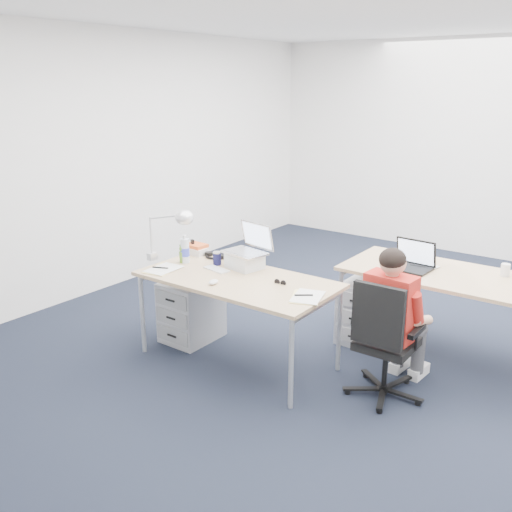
# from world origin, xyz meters

# --- Properties ---
(floor) EXTENTS (7.00, 7.00, 0.00)m
(floor) POSITION_xyz_m (0.00, 0.00, 0.00)
(floor) COLOR black
(floor) RESTS_ON ground
(room) EXTENTS (6.02, 7.02, 2.80)m
(room) POSITION_xyz_m (0.00, 0.00, 1.71)
(room) COLOR white
(room) RESTS_ON ground
(desk_near) EXTENTS (1.60, 0.80, 0.73)m
(desk_near) POSITION_xyz_m (-0.69, -0.80, 0.68)
(desk_near) COLOR tan
(desk_near) RESTS_ON ground
(desk_far) EXTENTS (1.60, 0.80, 0.73)m
(desk_far) POSITION_xyz_m (0.59, 0.31, 0.68)
(desk_far) COLOR tan
(desk_far) RESTS_ON ground
(office_chair) EXTENTS (0.58, 0.58, 0.92)m
(office_chair) POSITION_xyz_m (0.51, -0.61, 0.26)
(office_chair) COLOR black
(office_chair) RESTS_ON ground
(seated_person) EXTENTS (0.37, 0.64, 1.12)m
(seated_person) POSITION_xyz_m (0.52, -0.44, 0.56)
(seated_person) COLOR red
(seated_person) RESTS_ON ground
(drawer_pedestal_near) EXTENTS (0.40, 0.50, 0.55)m
(drawer_pedestal_near) POSITION_xyz_m (-1.29, -0.70, 0.28)
(drawer_pedestal_near) COLOR #B0B2B6
(drawer_pedestal_near) RESTS_ON ground
(drawer_pedestal_far) EXTENTS (0.40, 0.50, 0.55)m
(drawer_pedestal_far) POSITION_xyz_m (-0.01, 0.21, 0.28)
(drawer_pedestal_far) COLOR #B0B2B6
(drawer_pedestal_far) RESTS_ON ground
(silver_laptop) EXTENTS (0.39, 0.33, 0.37)m
(silver_laptop) POSITION_xyz_m (-0.80, -0.56, 0.91)
(silver_laptop) COLOR silver
(silver_laptop) RESTS_ON desk_near
(wireless_keyboard) EXTENTS (0.25, 0.14, 0.01)m
(wireless_keyboard) POSITION_xyz_m (-0.96, -0.74, 0.74)
(wireless_keyboard) COLOR white
(wireless_keyboard) RESTS_ON desk_near
(computer_mouse) EXTENTS (0.07, 0.11, 0.04)m
(computer_mouse) POSITION_xyz_m (-0.75, -1.03, 0.75)
(computer_mouse) COLOR white
(computer_mouse) RESTS_ON desk_near
(headphones) EXTENTS (0.22, 0.17, 0.04)m
(headphones) POSITION_xyz_m (-1.20, -0.47, 0.75)
(headphones) COLOR black
(headphones) RESTS_ON desk_near
(can_koozie) EXTENTS (0.09, 0.09, 0.12)m
(can_koozie) POSITION_xyz_m (-1.04, -0.63, 0.79)
(can_koozie) COLOR #14143E
(can_koozie) RESTS_ON desk_near
(water_bottle) EXTENTS (0.08, 0.08, 0.24)m
(water_bottle) POSITION_xyz_m (-1.31, -0.74, 0.85)
(water_bottle) COLOR silver
(water_bottle) RESTS_ON desk_near
(bear_figurine) EXTENTS (0.09, 0.07, 0.16)m
(bear_figurine) POSITION_xyz_m (-1.32, -0.76, 0.81)
(bear_figurine) COLOR #3C7820
(bear_figurine) RESTS_ON desk_near
(book_stack) EXTENTS (0.21, 0.17, 0.09)m
(book_stack) POSITION_xyz_m (-1.41, -0.49, 0.78)
(book_stack) COLOR silver
(book_stack) RESTS_ON desk_near
(cordless_phone) EXTENTS (0.04, 0.03, 0.13)m
(cordless_phone) POSITION_xyz_m (-1.44, -0.50, 0.79)
(cordless_phone) COLOR black
(cordless_phone) RESTS_ON desk_near
(papers_left) EXTENTS (0.24, 0.31, 0.01)m
(papers_left) POSITION_xyz_m (-1.32, -1.01, 0.73)
(papers_left) COLOR #F6E68E
(papers_left) RESTS_ON desk_near
(papers_right) EXTENTS (0.29, 0.34, 0.01)m
(papers_right) POSITION_xyz_m (-0.02, -0.85, 0.73)
(papers_right) COLOR #F6E68E
(papers_right) RESTS_ON desk_near
(sunglasses) EXTENTS (0.11, 0.05, 0.02)m
(sunglasses) POSITION_xyz_m (-0.33, -0.72, 0.74)
(sunglasses) COLOR black
(sunglasses) RESTS_ON desk_near
(desk_lamp) EXTENTS (0.49, 0.28, 0.52)m
(desk_lamp) POSITION_xyz_m (-1.44, -0.86, 0.99)
(desk_lamp) COLOR silver
(desk_lamp) RESTS_ON desk_near
(dark_laptop) EXTENTS (0.37, 0.36, 0.25)m
(dark_laptop) POSITION_xyz_m (0.33, 0.23, 0.86)
(dark_laptop) COLOR black
(dark_laptop) RESTS_ON desk_far
(far_cup) EXTENTS (0.09, 0.09, 0.10)m
(far_cup) POSITION_xyz_m (1.02, 0.52, 0.78)
(far_cup) COLOR white
(far_cup) RESTS_ON desk_far
(far_papers) EXTENTS (0.23, 0.30, 0.01)m
(far_papers) POSITION_xyz_m (0.40, 0.30, 0.73)
(far_papers) COLOR white
(far_papers) RESTS_ON desk_far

